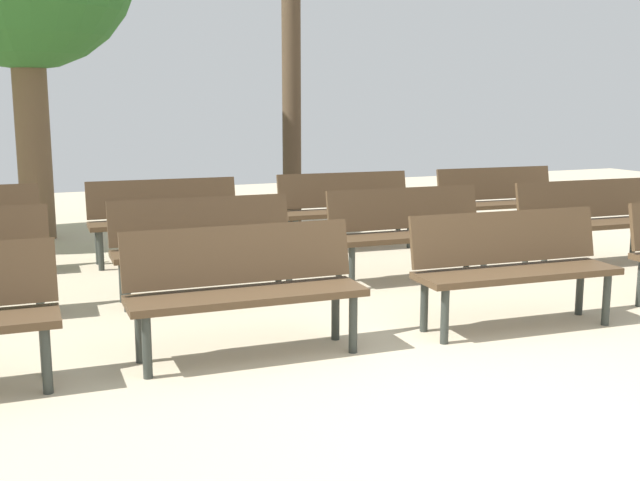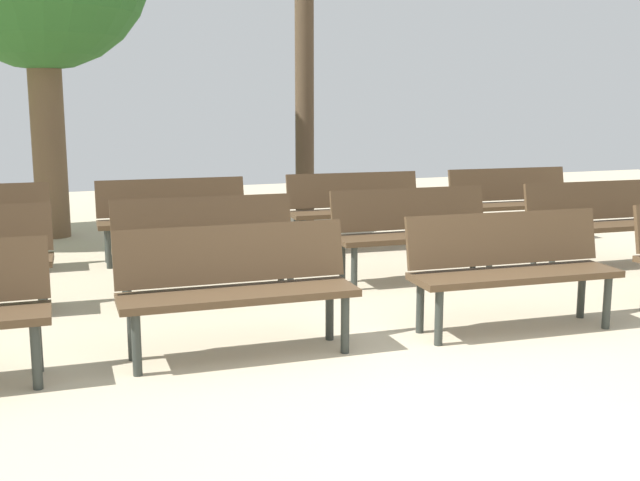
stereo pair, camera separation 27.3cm
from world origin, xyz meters
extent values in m
plane|color=#BCAD8E|center=(0.00, 0.00, 0.00)|extent=(24.00, 24.00, 0.00)
cylinder|color=#2D332D|center=(-2.30, 1.43, 0.20)|extent=(0.06, 0.06, 0.40)
cylinder|color=#2D332D|center=(-2.29, 1.75, 0.20)|extent=(0.06, 0.06, 0.40)
cube|color=#4C3823|center=(-1.00, 1.58, 0.43)|extent=(1.61, 0.50, 0.05)
cube|color=#4C3823|center=(-0.99, 1.78, 0.68)|extent=(1.60, 0.18, 0.40)
cylinder|color=#2D332D|center=(-1.70, 1.45, 0.20)|extent=(0.06, 0.06, 0.40)
cylinder|color=#2D332D|center=(-0.30, 1.40, 0.20)|extent=(0.06, 0.06, 0.40)
cylinder|color=#2D332D|center=(-1.69, 1.77, 0.20)|extent=(0.06, 0.06, 0.40)
cylinder|color=#2D332D|center=(-0.29, 1.72, 0.20)|extent=(0.06, 0.06, 0.40)
cube|color=#4C3823|center=(1.09, 1.44, 0.43)|extent=(1.63, 0.54, 0.05)
cube|color=#4C3823|center=(1.10, 1.64, 0.68)|extent=(1.60, 0.23, 0.40)
cylinder|color=#2D332D|center=(0.38, 1.32, 0.20)|extent=(0.06, 0.06, 0.40)
cylinder|color=#2D332D|center=(1.78, 1.23, 0.20)|extent=(0.06, 0.06, 0.40)
cylinder|color=#2D332D|center=(0.40, 1.64, 0.20)|extent=(0.06, 0.06, 0.40)
cylinder|color=#2D332D|center=(1.80, 1.55, 0.20)|extent=(0.06, 0.06, 0.40)
cylinder|color=#2D332D|center=(-2.23, 3.12, 0.20)|extent=(0.06, 0.06, 0.40)
cylinder|color=#2D332D|center=(-2.21, 3.44, 0.20)|extent=(0.06, 0.06, 0.40)
cube|color=#4C3823|center=(-0.85, 3.21, 0.43)|extent=(1.62, 0.52, 0.05)
cube|color=#4C3823|center=(-0.84, 3.41, 0.68)|extent=(1.60, 0.20, 0.40)
cylinder|color=#2D332D|center=(-1.56, 3.08, 0.20)|extent=(0.06, 0.06, 0.40)
cylinder|color=#2D332D|center=(-0.16, 3.01, 0.20)|extent=(0.06, 0.06, 0.40)
cylinder|color=#2D332D|center=(-1.54, 3.40, 0.20)|extent=(0.06, 0.06, 0.40)
cylinder|color=#2D332D|center=(-0.14, 3.33, 0.20)|extent=(0.06, 0.06, 0.40)
cube|color=#4C3823|center=(1.17, 3.16, 0.43)|extent=(1.62, 0.51, 0.05)
cube|color=#4C3823|center=(1.18, 3.36, 0.68)|extent=(1.60, 0.19, 0.40)
cylinder|color=#2D332D|center=(0.47, 3.03, 0.20)|extent=(0.06, 0.06, 0.40)
cylinder|color=#2D332D|center=(1.86, 2.97, 0.20)|extent=(0.06, 0.06, 0.40)
cylinder|color=#2D332D|center=(0.48, 3.35, 0.20)|extent=(0.06, 0.06, 0.40)
cylinder|color=#2D332D|center=(1.88, 3.29, 0.20)|extent=(0.06, 0.06, 0.40)
cube|color=#4C3823|center=(3.26, 3.04, 0.43)|extent=(1.62, 0.52, 0.05)
cube|color=#4C3823|center=(3.27, 3.24, 0.68)|extent=(1.60, 0.20, 0.40)
cylinder|color=#2D332D|center=(2.55, 2.91, 0.20)|extent=(0.06, 0.06, 0.40)
cylinder|color=#2D332D|center=(2.57, 3.23, 0.20)|extent=(0.06, 0.06, 0.40)
cylinder|color=#2D332D|center=(-2.18, 4.84, 0.20)|extent=(0.06, 0.06, 0.40)
cylinder|color=#2D332D|center=(-2.17, 5.16, 0.20)|extent=(0.06, 0.06, 0.40)
cube|color=#4C3823|center=(-0.83, 4.90, 0.43)|extent=(1.62, 0.52, 0.05)
cube|color=#4C3823|center=(-0.82, 5.10, 0.68)|extent=(1.60, 0.20, 0.40)
cylinder|color=#2D332D|center=(-1.54, 4.78, 0.20)|extent=(0.06, 0.06, 0.40)
cylinder|color=#2D332D|center=(-0.14, 4.71, 0.20)|extent=(0.06, 0.06, 0.40)
cylinder|color=#2D332D|center=(-1.52, 5.10, 0.20)|extent=(0.06, 0.06, 0.40)
cylinder|color=#2D332D|center=(-0.12, 5.03, 0.20)|extent=(0.06, 0.06, 0.40)
cube|color=#4C3823|center=(1.29, 4.84, 0.43)|extent=(1.63, 0.56, 0.05)
cube|color=#4C3823|center=(1.30, 5.04, 0.68)|extent=(1.60, 0.24, 0.40)
cylinder|color=#2D332D|center=(0.58, 4.73, 0.20)|extent=(0.06, 0.06, 0.40)
cylinder|color=#2D332D|center=(1.97, 4.63, 0.20)|extent=(0.06, 0.06, 0.40)
cylinder|color=#2D332D|center=(0.60, 5.05, 0.20)|extent=(0.06, 0.06, 0.40)
cylinder|color=#2D332D|center=(2.00, 4.94, 0.20)|extent=(0.06, 0.06, 0.40)
cube|color=#4C3823|center=(3.34, 4.72, 0.43)|extent=(1.63, 0.55, 0.05)
cube|color=#4C3823|center=(3.36, 4.92, 0.68)|extent=(1.60, 0.23, 0.40)
cylinder|color=#2D332D|center=(2.63, 4.60, 0.20)|extent=(0.06, 0.06, 0.40)
cylinder|color=#2D332D|center=(4.03, 4.51, 0.20)|extent=(0.06, 0.06, 0.40)
cylinder|color=#2D332D|center=(2.66, 4.92, 0.20)|extent=(0.06, 0.06, 0.40)
cylinder|color=#2D332D|center=(4.05, 4.83, 0.20)|extent=(0.06, 0.06, 0.40)
cylinder|color=#4C3A28|center=(1.25, 6.57, 1.70)|extent=(0.25, 0.25, 3.40)
cylinder|color=brown|center=(-2.00, 6.98, 1.31)|extent=(0.41, 0.41, 2.61)
camera|label=1|loc=(-2.54, -3.25, 1.72)|focal=43.75mm
camera|label=2|loc=(-2.29, -3.35, 1.72)|focal=43.75mm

